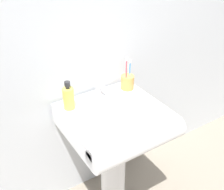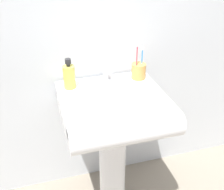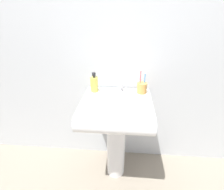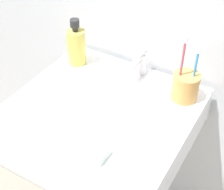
# 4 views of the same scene
# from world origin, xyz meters

# --- Properties ---
(wall_back) EXTENTS (5.00, 0.05, 2.40)m
(wall_back) POSITION_xyz_m (0.00, 0.29, 1.20)
(wall_back) COLOR silver
(wall_back) RESTS_ON ground
(sink_pedestal) EXTENTS (0.16, 0.16, 0.66)m
(sink_pedestal) POSITION_xyz_m (0.00, 0.00, 0.33)
(sink_pedestal) COLOR white
(sink_pedestal) RESTS_ON ground
(sink_basin) EXTENTS (0.55, 0.55, 0.13)m
(sink_basin) POSITION_xyz_m (0.00, -0.05, 0.73)
(sink_basin) COLOR white
(sink_basin) RESTS_ON sink_pedestal
(faucet) EXTENTS (0.04, 0.10, 0.08)m
(faucet) POSITION_xyz_m (0.02, 0.19, 0.84)
(faucet) COLOR silver
(faucet) RESTS_ON sink_basin
(toothbrush_cup) EXTENTS (0.08, 0.08, 0.22)m
(toothbrush_cup) POSITION_xyz_m (0.20, 0.15, 0.84)
(toothbrush_cup) COLOR #D19347
(toothbrush_cup) RESTS_ON sink_basin
(soap_bottle) EXTENTS (0.07, 0.07, 0.17)m
(soap_bottle) POSITION_xyz_m (-0.20, 0.15, 0.86)
(soap_bottle) COLOR gold
(soap_bottle) RESTS_ON sink_basin
(bar_soap) EXTENTS (0.07, 0.06, 0.02)m
(bar_soap) POSITION_xyz_m (0.09, -0.19, 0.80)
(bar_soap) COLOR silver
(bar_soap) RESTS_ON sink_basin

